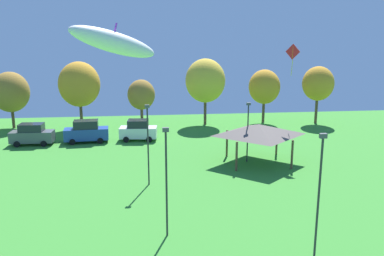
# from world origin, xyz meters

# --- Properties ---
(kite_flying_2) EXTENTS (1.06, 1.06, 2.96)m
(kite_flying_2) POSITION_xyz_m (13.02, 39.19, 9.78)
(kite_flying_2) COLOR red
(kite_flying_6) EXTENTS (5.69, 4.01, 2.75)m
(kite_flying_6) POSITION_xyz_m (-2.57, 26.83, 11.08)
(kite_flying_6) COLOR white
(parked_car_leftmost) EXTENTS (4.46, 2.02, 2.30)m
(parked_car_leftmost) POSITION_xyz_m (-12.99, 45.18, 1.14)
(parked_car_leftmost) COLOR #4C5156
(parked_car_leftmost) RESTS_ON ground
(parked_car_second_from_left) EXTENTS (4.80, 2.23, 2.44)m
(parked_car_second_from_left) POSITION_xyz_m (-7.39, 45.60, 1.20)
(parked_car_second_from_left) COLOR #234299
(parked_car_second_from_left) RESTS_ON ground
(parked_car_third_from_left) EXTENTS (4.21, 2.33, 2.31)m
(parked_car_third_from_left) POSITION_xyz_m (-1.78, 45.89, 1.14)
(parked_car_third_from_left) COLOR silver
(parked_car_third_from_left) RESTS_ON ground
(park_pavilion) EXTENTS (6.39, 5.57, 3.60)m
(park_pavilion) POSITION_xyz_m (9.29, 36.63, 3.08)
(park_pavilion) COLOR brown
(park_pavilion) RESTS_ON ground
(light_post_0) EXTENTS (0.36, 0.20, 6.37)m
(light_post_0) POSITION_xyz_m (-0.71, 32.03, 3.58)
(light_post_0) COLOR #2D2D33
(light_post_0) RESTS_ON ground
(light_post_1) EXTENTS (0.36, 0.20, 6.79)m
(light_post_1) POSITION_xyz_m (7.93, 20.27, 3.80)
(light_post_1) COLOR #2D2D33
(light_post_1) RESTS_ON ground
(light_post_2) EXTENTS (0.36, 0.20, 5.55)m
(light_post_2) POSITION_xyz_m (8.36, 36.94, 3.17)
(light_post_2) COLOR #2D2D33
(light_post_2) RESTS_ON ground
(light_post_3) EXTENTS (0.36, 0.20, 6.52)m
(light_post_3) POSITION_xyz_m (0.30, 23.57, 3.66)
(light_post_3) COLOR #2D2D33
(light_post_3) RESTS_ON ground
(treeline_tree_1) EXTENTS (4.55, 4.55, 7.06)m
(treeline_tree_1) POSITION_xyz_m (-17.50, 53.66, 4.55)
(treeline_tree_1) COLOR brown
(treeline_tree_1) RESTS_ON ground
(treeline_tree_2) EXTENTS (5.01, 5.01, 8.33)m
(treeline_tree_2) POSITION_xyz_m (-8.90, 52.26, 5.56)
(treeline_tree_2) COLOR brown
(treeline_tree_2) RESTS_ON ground
(treeline_tree_3) EXTENTS (3.48, 3.48, 5.95)m
(treeline_tree_3) POSITION_xyz_m (-1.46, 53.26, 4.01)
(treeline_tree_3) COLOR brown
(treeline_tree_3) RESTS_ON ground
(treeline_tree_4) EXTENTS (5.10, 5.10, 8.54)m
(treeline_tree_4) POSITION_xyz_m (6.73, 53.07, 5.72)
(treeline_tree_4) COLOR brown
(treeline_tree_4) RESTS_ON ground
(treeline_tree_5) EXTENTS (4.10, 4.10, 7.05)m
(treeline_tree_5) POSITION_xyz_m (14.61, 53.43, 4.77)
(treeline_tree_5) COLOR brown
(treeline_tree_5) RESTS_ON ground
(treeline_tree_6) EXTENTS (4.07, 4.07, 7.49)m
(treeline_tree_6) POSITION_xyz_m (21.45, 52.32, 5.23)
(treeline_tree_6) COLOR brown
(treeline_tree_6) RESTS_ON ground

